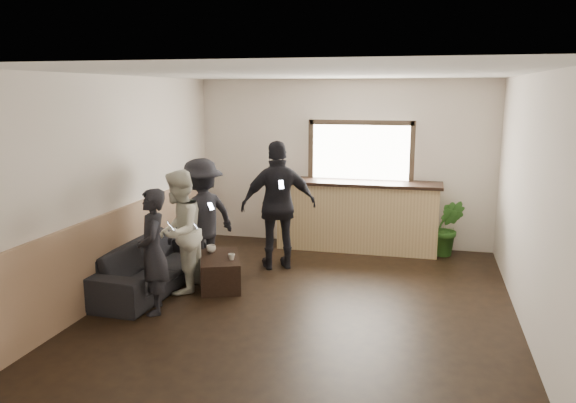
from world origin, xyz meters
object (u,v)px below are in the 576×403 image
(coffee_table, at_px, (220,271))
(cup_b, at_px, (232,257))
(cup_a, at_px, (211,249))
(sofa, at_px, (150,265))
(person_c, at_px, (202,217))
(person_a, at_px, (153,251))
(potted_plant, at_px, (447,228))
(bar_counter, at_px, (357,211))
(person_d, at_px, (279,205))
(person_b, at_px, (179,232))

(coffee_table, height_order, cup_b, cup_b)
(coffee_table, distance_m, cup_a, 0.35)
(sofa, relative_size, person_c, 1.30)
(cup_b, height_order, person_a, person_a)
(sofa, bearing_deg, potted_plant, -54.59)
(bar_counter, bearing_deg, person_d, -127.76)
(cup_b, xyz_separation_m, person_d, (0.36, 1.07, 0.50))
(cup_b, relative_size, person_b, 0.06)
(bar_counter, xyz_separation_m, coffee_table, (-1.57, -2.25, -0.44))
(cup_b, bearing_deg, bar_counter, 60.00)
(potted_plant, bearing_deg, sofa, -147.26)
(cup_b, bearing_deg, person_d, 71.32)
(person_b, bearing_deg, person_a, -6.64)
(coffee_table, bearing_deg, sofa, -161.39)
(coffee_table, height_order, person_d, person_d)
(bar_counter, bearing_deg, person_a, -121.19)
(cup_b, relative_size, person_a, 0.06)
(person_a, bearing_deg, person_c, 152.65)
(sofa, xyz_separation_m, person_c, (0.46, 0.71, 0.52))
(person_a, height_order, person_c, person_c)
(bar_counter, xyz_separation_m, person_b, (-2.00, -2.57, 0.17))
(coffee_table, xyz_separation_m, potted_plant, (3.01, 2.21, 0.26))
(cup_a, xyz_separation_m, potted_plant, (3.20, 2.05, 0.00))
(potted_plant, bearing_deg, person_c, -152.46)
(sofa, relative_size, cup_a, 17.11)
(cup_a, bearing_deg, person_d, 46.58)
(person_a, bearing_deg, person_b, 153.03)
(cup_b, bearing_deg, coffee_table, 152.19)
(coffee_table, distance_m, person_b, 0.81)
(bar_counter, relative_size, person_b, 1.67)
(coffee_table, height_order, person_a, person_a)
(cup_b, bearing_deg, person_a, -124.05)
(coffee_table, xyz_separation_m, cup_b, (0.21, -0.11, 0.25))
(bar_counter, relative_size, potted_plant, 2.93)
(sofa, bearing_deg, person_c, -30.11)
(bar_counter, distance_m, cup_b, 2.73)
(cup_a, bearing_deg, cup_b, -34.33)
(coffee_table, xyz_separation_m, person_d, (0.57, 0.96, 0.75))
(bar_counter, xyz_separation_m, cup_b, (-1.36, -2.36, -0.19))
(sofa, distance_m, person_b, 0.66)
(potted_plant, xyz_separation_m, person_d, (-2.44, -1.25, 0.49))
(potted_plant, relative_size, person_c, 0.55)
(coffee_table, distance_m, cup_b, 0.34)
(sofa, relative_size, person_a, 1.46)
(sofa, distance_m, coffee_table, 0.93)
(person_c, bearing_deg, bar_counter, 164.32)
(person_c, height_order, person_d, person_d)
(cup_a, bearing_deg, person_c, 132.29)
(sofa, xyz_separation_m, person_a, (0.45, -0.76, 0.43))
(person_c, bearing_deg, potted_plant, 149.20)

